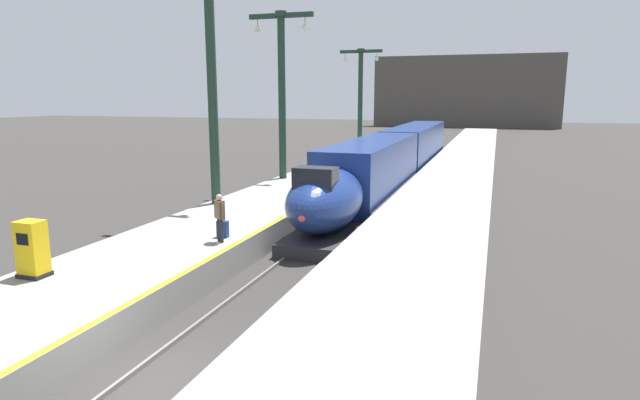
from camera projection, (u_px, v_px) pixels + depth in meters
ground_plane at (155, 387)px, 11.21m from camera, size 260.00×260.00×0.00m
platform_left at (327, 180)px, 35.43m from camera, size 4.80×110.00×1.05m
platform_right at (452, 187)px, 32.93m from camera, size 4.80×110.00×1.05m
platform_left_safety_stripe at (360, 174)px, 34.62m from camera, size 0.20×107.80×0.01m
rail_main_left at (384, 184)px, 37.06m from camera, size 0.08×110.00×0.12m
rail_main_right at (405, 185)px, 36.60m from camera, size 0.08×110.00×0.12m
highspeed_train_main at (394, 158)px, 36.08m from camera, size 2.92×37.34×3.60m
station_column_mid at (211, 70)px, 24.03m from camera, size 4.00×0.68×10.35m
station_column_far at (282, 81)px, 31.83m from camera, size 4.00×0.68×9.86m
station_column_distant at (360, 90)px, 49.93m from camera, size 4.00×0.68×9.32m
passenger_near_edge at (220, 214)px, 18.27m from camera, size 0.49×0.39×1.69m
rolling_suitcase at (223, 229)px, 19.03m from camera, size 0.40×0.22×0.98m
ticket_machine_yellow at (32, 251)px, 14.78m from camera, size 0.76×0.62×1.60m
terminus_back_wall at (465, 92)px, 104.94m from camera, size 36.00×2.00×14.00m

